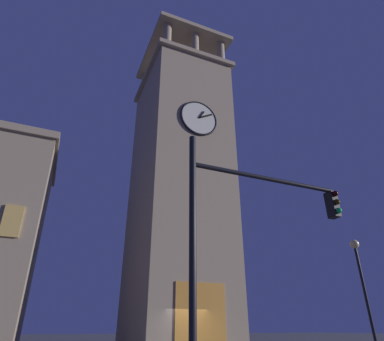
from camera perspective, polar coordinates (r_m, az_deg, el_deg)
The scene contains 3 objects.
clocktower at distance 26.36m, azimuth -2.31°, elevation -2.97°, with size 7.01×8.57×29.38m.
traffic_signal_near at distance 7.96m, azimuth 9.93°, elevation -8.92°, with size 4.47×0.41×5.80m.
street_lamp at distance 18.31m, azimuth 27.56°, elevation -15.95°, with size 0.44×0.44×5.52m.
Camera 1 is at (7.70, 17.57, 1.49)m, focal length 30.39 mm.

